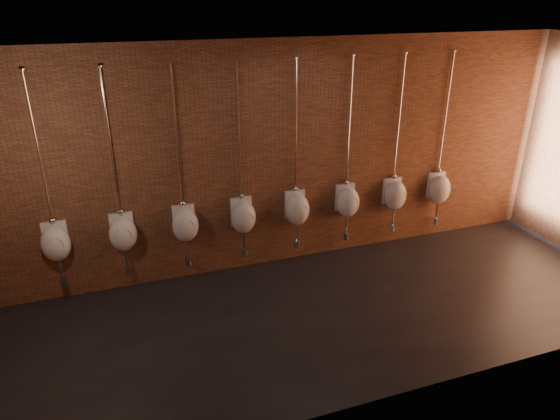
{
  "coord_description": "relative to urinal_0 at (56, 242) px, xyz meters",
  "views": [
    {
      "loc": [
        -2.29,
        -4.75,
        3.73
      ],
      "look_at": [
        -0.32,
        0.9,
        1.1
      ],
      "focal_mm": 32.0,
      "sensor_mm": 36.0,
      "label": 1
    }
  ],
  "objects": [
    {
      "name": "urinal_5",
      "position": [
        4.03,
        0.0,
        0.0
      ],
      "size": [
        0.36,
        0.32,
        2.71
      ],
      "color": "white",
      "rests_on": "ground"
    },
    {
      "name": "urinal_6",
      "position": [
        4.83,
        0.0,
        0.0
      ],
      "size": [
        0.36,
        0.32,
        2.71
      ],
      "color": "white",
      "rests_on": "ground"
    },
    {
      "name": "room_shell",
      "position": [
        3.11,
        -1.38,
        1.14
      ],
      "size": [
        8.54,
        3.04,
        3.22
      ],
      "color": "black",
      "rests_on": "ground"
    },
    {
      "name": "urinal_4",
      "position": [
        3.22,
        0.0,
        0.0
      ],
      "size": [
        0.36,
        0.32,
        2.71
      ],
      "color": "white",
      "rests_on": "ground"
    },
    {
      "name": "ground",
      "position": [
        3.11,
        -1.38,
        -0.87
      ],
      "size": [
        8.5,
        8.5,
        0.0
      ],
      "primitive_type": "plane",
      "color": "black",
      "rests_on": "ground"
    },
    {
      "name": "urinal_0",
      "position": [
        0.0,
        0.0,
        0.0
      ],
      "size": [
        0.36,
        0.32,
        2.71
      ],
      "color": "white",
      "rests_on": "ground"
    },
    {
      "name": "urinal_7",
      "position": [
        5.64,
        0.0,
        0.0
      ],
      "size": [
        0.36,
        0.32,
        2.71
      ],
      "color": "white",
      "rests_on": "ground"
    },
    {
      "name": "urinal_3",
      "position": [
        2.42,
        0.0,
        0.0
      ],
      "size": [
        0.36,
        0.32,
        2.71
      ],
      "color": "white",
      "rests_on": "ground"
    },
    {
      "name": "urinal_2",
      "position": [
        1.61,
        0.0,
        0.0
      ],
      "size": [
        0.36,
        0.32,
        2.71
      ],
      "color": "white",
      "rests_on": "ground"
    },
    {
      "name": "urinal_1",
      "position": [
        0.81,
        0.0,
        0.0
      ],
      "size": [
        0.36,
        0.32,
        2.71
      ],
      "color": "white",
      "rests_on": "ground"
    }
  ]
}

